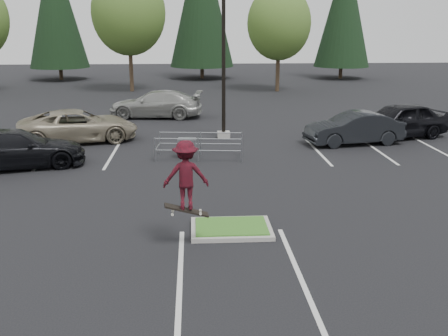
{
  "coord_description": "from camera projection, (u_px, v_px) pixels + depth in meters",
  "views": [
    {
      "loc": [
        -1.0,
        -13.34,
        5.53
      ],
      "look_at": [
        -0.11,
        1.5,
        1.38
      ],
      "focal_mm": 42.0,
      "sensor_mm": 36.0,
      "label": 1
    }
  ],
  "objects": [
    {
      "name": "stall_lines",
      "position": [
        185.0,
        171.0,
        20.08
      ],
      "size": [
        22.62,
        17.6,
        0.01
      ],
      "color": "silver",
      "rests_on": "ground"
    },
    {
      "name": "car_r_charc",
      "position": [
        354.0,
        128.0,
        24.41
      ],
      "size": [
        4.74,
        2.32,
        1.5
      ],
      "primitive_type": "imported",
      "rotation": [
        0.0,
        0.0,
        4.88
      ],
      "color": "black",
      "rests_on": "ground"
    },
    {
      "name": "car_far_silver",
      "position": [
        156.0,
        104.0,
        31.28
      ],
      "size": [
        5.73,
        2.84,
        1.6
      ],
      "primitive_type": "imported",
      "rotation": [
        0.0,
        0.0,
        4.6
      ],
      "color": "#A1A29C",
      "rests_on": "ground"
    },
    {
      "name": "conif_c",
      "position": [
        344.0,
        8.0,
        51.31
      ],
      "size": [
        5.5,
        5.5,
        12.5
      ],
      "color": "#38281C",
      "rests_on": "ground"
    },
    {
      "name": "decid_c",
      "position": [
        279.0,
        26.0,
        41.98
      ],
      "size": [
        5.12,
        5.12,
        8.38
      ],
      "color": "#38281C",
      "rests_on": "ground"
    },
    {
      "name": "skateboarder",
      "position": [
        186.0,
        176.0,
        12.83
      ],
      "size": [
        1.15,
        0.7,
        1.96
      ],
      "rotation": [
        0.0,
        0.0,
        3.19
      ],
      "color": "black",
      "rests_on": "ground"
    },
    {
      "name": "grass_median",
      "position": [
        231.0,
        228.0,
        14.35
      ],
      "size": [
        2.2,
        1.6,
        0.16
      ],
      "color": "#9F9A94",
      "rests_on": "ground"
    },
    {
      "name": "decid_b",
      "position": [
        129.0,
        15.0,
        41.75
      ],
      "size": [
        5.89,
        5.89,
        9.64
      ],
      "color": "#38281C",
      "rests_on": "ground"
    },
    {
      "name": "car_l_tan",
      "position": [
        77.0,
        126.0,
        24.85
      ],
      "size": [
        6.0,
        3.89,
        1.54
      ],
      "primitive_type": "imported",
      "rotation": [
        0.0,
        0.0,
        1.83
      ],
      "color": "gray",
      "rests_on": "ground"
    },
    {
      "name": "car_r_black",
      "position": [
        399.0,
        120.0,
        25.72
      ],
      "size": [
        5.47,
        3.45,
        1.74
      ],
      "primitive_type": "imported",
      "rotation": [
        0.0,
        0.0,
        5.01
      ],
      "color": "black",
      "rests_on": "ground"
    },
    {
      "name": "cart_corral",
      "position": [
        190.0,
        143.0,
        21.86
      ],
      "size": [
        3.69,
        1.63,
        1.02
      ],
      "rotation": [
        0.0,
        0.0,
        -0.1
      ],
      "color": "gray",
      "rests_on": "ground"
    },
    {
      "name": "ground",
      "position": [
        231.0,
        231.0,
        14.37
      ],
      "size": [
        120.0,
        120.0,
        0.0
      ],
      "primitive_type": "plane",
      "color": "black",
      "rests_on": "ground"
    },
    {
      "name": "car_l_black",
      "position": [
        14.0,
        149.0,
        20.44
      ],
      "size": [
        5.57,
        3.42,
        1.51
      ],
      "primitive_type": "imported",
      "rotation": [
        0.0,
        0.0,
        1.84
      ],
      "color": "black",
      "rests_on": "ground"
    },
    {
      "name": "light_pole",
      "position": [
        224.0,
        43.0,
        24.71
      ],
      "size": [
        0.7,
        0.6,
        10.12
      ],
      "color": "#9F9A94",
      "rests_on": "ground"
    },
    {
      "name": "conif_a",
      "position": [
        55.0,
        5.0,
        50.11
      ],
      "size": [
        5.72,
        5.72,
        13.0
      ],
      "color": "#38281C",
      "rests_on": "ground"
    }
  ]
}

